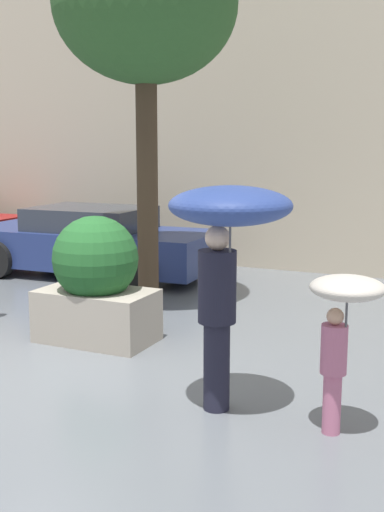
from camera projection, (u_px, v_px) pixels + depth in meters
ground_plane at (45, 370)px, 6.79m from camera, size 40.00×40.00×0.00m
building_facade at (253, 110)px, 12.10m from camera, size 18.00×0.30×6.00m
planter_box at (96, 281)px, 7.70m from camera, size 1.39×1.03×1.53m
person_adult at (227, 234)px, 5.45m from camera, size 1.05×1.05×2.03m
person_child at (343, 314)px, 5.11m from camera, size 0.60×0.60×1.35m
parked_car_near at (91, 242)px, 11.69m from camera, size 4.61×2.17×1.24m
street_tree at (145, 8)px, 8.65m from camera, size 2.52×2.52×5.31m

